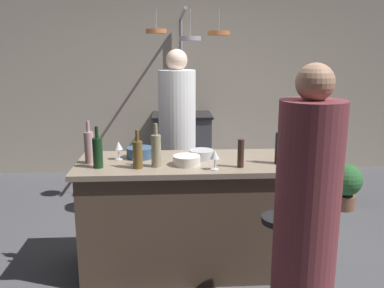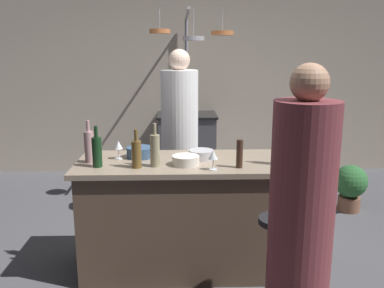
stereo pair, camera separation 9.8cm
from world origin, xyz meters
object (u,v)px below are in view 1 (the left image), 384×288
(stove_range, at_px, (182,146))
(wine_glass_by_chef, at_px, (302,155))
(wine_glass_near_right_guest, at_px, (118,146))
(mixing_bowl_blue, at_px, (140,153))
(wine_bottle_dark, at_px, (280,147))
(wine_bottle_rose, at_px, (89,147))
(bar_stool_right, at_px, (279,259))
(pepper_mill, at_px, (241,153))
(potted_plant, at_px, (346,183))
(wine_glass_near_left_guest, at_px, (215,156))
(guest_right, at_px, (306,227))
(wine_bottle_amber, at_px, (138,154))
(chef, at_px, (177,144))
(wine_bottle_white, at_px, (156,150))
(mixing_bowl_ceramic, at_px, (187,160))
(mixing_bowl_steel, at_px, (202,154))
(wine_bottle_red, at_px, (98,152))

(stove_range, distance_m, wine_glass_by_chef, 2.88)
(stove_range, xyz_separation_m, wine_glass_by_chef, (0.77, -2.72, 0.56))
(wine_glass_near_right_guest, bearing_deg, mixing_bowl_blue, 14.81)
(wine_bottle_dark, relative_size, wine_glass_by_chef, 2.21)
(wine_bottle_rose, bearing_deg, bar_stool_right, -24.22)
(pepper_mill, height_order, wine_bottle_rose, wine_bottle_rose)
(potted_plant, relative_size, wine_glass_by_chef, 3.56)
(wine_glass_near_left_guest, relative_size, wine_glass_near_right_guest, 1.00)
(guest_right, distance_m, wine_bottle_amber, 1.30)
(chef, bearing_deg, wine_bottle_white, -99.24)
(potted_plant, xyz_separation_m, wine_glass_near_left_guest, (-1.63, -1.40, 0.71))
(wine_bottle_dark, xyz_separation_m, wine_glass_by_chef, (0.12, -0.15, -0.02))
(wine_bottle_rose, relative_size, mixing_bowl_blue, 1.54)
(potted_plant, relative_size, wine_bottle_white, 1.61)
(guest_right, height_order, wine_bottle_dark, guest_right)
(potted_plant, bearing_deg, wine_glass_near_left_guest, -139.30)
(wine_glass_near_left_guest, bearing_deg, wine_glass_by_chef, -1.20)
(chef, relative_size, wine_bottle_rose, 5.36)
(pepper_mill, height_order, mixing_bowl_blue, pepper_mill)
(wine_bottle_amber, bearing_deg, guest_right, -39.91)
(potted_plant, xyz_separation_m, mixing_bowl_ceramic, (-1.83, -1.26, 0.64))
(wine_glass_near_right_guest, relative_size, mixing_bowl_blue, 0.69)
(potted_plant, relative_size, wine_bottle_rose, 1.59)
(wine_bottle_amber, height_order, mixing_bowl_blue, wine_bottle_amber)
(wine_glass_by_chef, relative_size, mixing_bowl_ceramic, 0.71)
(stove_range, height_order, wine_bottle_white, wine_bottle_white)
(bar_stool_right, bearing_deg, chef, 111.80)
(mixing_bowl_steel, bearing_deg, chef, 100.43)
(guest_right, xyz_separation_m, pepper_mill, (-0.23, 0.80, 0.22))
(wine_bottle_rose, bearing_deg, wine_bottle_dark, -3.90)
(wine_bottle_white, distance_m, wine_glass_near_right_guest, 0.37)
(wine_glass_near_right_guest, bearing_deg, pepper_mill, -16.65)
(mixing_bowl_ceramic, bearing_deg, pepper_mill, -12.21)
(stove_range, relative_size, wine_bottle_dark, 2.76)
(stove_range, height_order, wine_bottle_red, wine_bottle_red)
(guest_right, relative_size, wine_glass_near_left_guest, 11.54)
(stove_range, bearing_deg, wine_bottle_rose, -107.76)
(stove_range, height_order, mixing_bowl_blue, mixing_bowl_blue)
(pepper_mill, distance_m, mixing_bowl_blue, 0.82)
(stove_range, distance_m, mixing_bowl_blue, 2.42)
(chef, distance_m, guest_right, 2.09)
(guest_right, distance_m, wine_glass_by_chef, 0.79)
(pepper_mill, relative_size, mixing_bowl_blue, 0.99)
(chef, bearing_deg, bar_stool_right, -68.20)
(guest_right, bearing_deg, stove_range, 99.34)
(bar_stool_right, height_order, mixing_bowl_steel, mixing_bowl_steel)
(wine_bottle_dark, distance_m, wine_bottle_red, 1.36)
(chef, height_order, wine_bottle_dark, chef)
(wine_glass_near_left_guest, bearing_deg, pepper_mill, 15.07)
(chef, bearing_deg, guest_right, -71.38)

